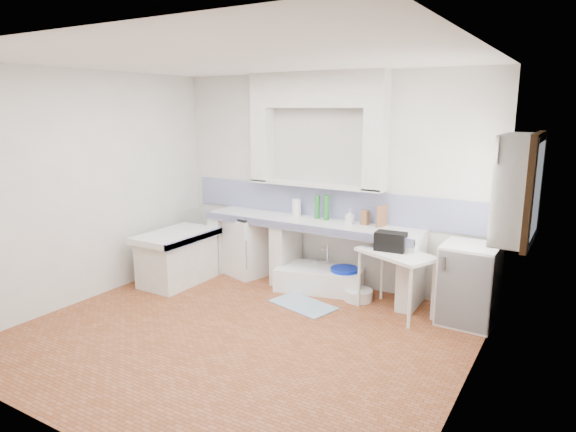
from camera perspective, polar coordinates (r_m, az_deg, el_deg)
The scene contains 36 objects.
floor at distance 5.48m, azimuth -5.53°, elevation -13.25°, with size 4.50×4.50×0.00m, color brown.
ceiling at distance 4.97m, azimuth -6.21°, elevation 17.32°, with size 4.50×4.50×0.00m, color white.
wall_back at distance 6.73m, azimuth 4.39°, elevation 4.04°, with size 4.50×4.50×0.00m, color silver.
wall_front at distance 3.69m, azimuth -24.79°, elevation -3.88°, with size 4.50×4.50×0.00m, color silver.
wall_left at distance 6.62m, azimuth -21.69°, elevation 3.08°, with size 4.50×4.50×0.00m, color silver.
wall_right at distance 4.14m, azimuth 20.03°, elevation -1.82°, with size 4.50×4.50×0.00m, color silver.
alcove_mass at distance 6.60m, azimuth 3.26°, elevation 14.13°, with size 1.90×0.25×0.45m, color silver.
window_frame at distance 5.24m, azimuth 24.63°, elevation 2.87°, with size 0.35×0.86×1.06m, color #3C2613.
lace_valance at distance 5.22m, azimuth 23.41°, elevation 7.14°, with size 0.01×0.84×0.24m, color white.
counter_slab at distance 6.61m, azimuth 2.37°, elevation -0.84°, with size 3.00×0.60×0.08m, color white.
counter_lip at distance 6.37m, azimuth 1.17°, elevation -1.33°, with size 3.00×0.04×0.10m, color navy.
counter_pier_left at distance 7.47m, azimuth -7.14°, elevation -2.96°, with size 0.20×0.55×0.82m, color silver.
counter_pier_mid at distance 6.89m, azimuth -0.22°, elevation -4.15°, with size 0.20×0.55×0.82m, color silver.
counter_pier_right at distance 6.21m, azimuth 13.82°, elevation -6.36°, with size 0.20×0.55×0.82m, color silver.
peninsula_top at distance 6.95m, azimuth -12.55°, elevation -2.18°, with size 0.70×1.10×0.08m, color white.
peninsula_base at distance 7.04m, azimuth -12.42°, elevation -4.94°, with size 0.60×1.00×0.62m, color silver.
peninsula_lip at distance 6.73m, azimuth -10.51°, elevation -2.55°, with size 0.04×1.10×0.10m, color navy.
backsplash at distance 6.76m, azimuth 4.29°, elevation 1.51°, with size 4.27×0.03×0.40m, color navy.
stove at distance 7.23m, azimuth -4.57°, elevation -3.34°, with size 0.59×0.57×0.84m, color white.
sink at distance 6.69m, azimuth 3.66°, elevation -7.17°, with size 1.12×0.60×0.27m, color white.
side_table at distance 5.99m, azimuth 12.04°, elevation -7.42°, with size 0.88×0.49×0.04m, color white.
fridge at distance 5.93m, azimuth 19.80°, elevation -7.28°, with size 0.58×0.58×0.89m, color white.
bucket_red at distance 6.78m, azimuth 1.38°, elevation -6.93°, with size 0.28×0.28×0.26m, color #A81B39.
bucket_orange at distance 6.60m, azimuth 3.62°, elevation -7.44°, with size 0.29×0.29×0.27m, color #D2460E.
bucket_blue at distance 6.56m, azimuth 6.40°, elevation -7.30°, with size 0.36×0.36×0.34m, color #0724C2.
basin_white at distance 6.39m, azimuth 7.98°, elevation -8.85°, with size 0.35×0.35×0.14m, color white.
water_bottle_a at distance 6.93m, azimuth 2.93°, elevation -6.25°, with size 0.09×0.09×0.32m, color silver.
water_bottle_b at distance 6.84m, azimuth 4.54°, elevation -6.62°, with size 0.08×0.08×0.30m, color silver.
black_bag at distance 5.91m, azimuth 11.57°, elevation -2.84°, with size 0.35×0.20×0.22m, color black.
green_bottle_a at distance 6.68m, azimuth 3.34°, elevation 0.99°, with size 0.07×0.07×0.31m, color #26782C.
green_bottle_b at distance 6.60m, azimuth 4.39°, elevation 0.95°, with size 0.07×0.07×0.33m, color #26782C.
knife_block at distance 6.41m, azimuth 8.71°, elevation -0.16°, with size 0.09×0.07×0.19m, color #925F3A.
cutting_board at distance 6.33m, azimuth 10.58°, elevation -0.01°, with size 0.02×0.20×0.27m, color #925F3A.
paper_towel at distance 6.84m, azimuth 0.97°, elevation 0.96°, with size 0.12×0.12×0.24m, color white.
soap_bottle at distance 6.43m, azimuth 7.03°, elevation -0.07°, with size 0.09×0.09×0.19m, color white.
rug at distance 6.20m, azimuth 1.72°, elevation -10.02°, with size 0.78×0.45×0.01m, color #406A94.
Camera 1 is at (2.97, -3.96, 2.35)m, focal length 31.33 mm.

